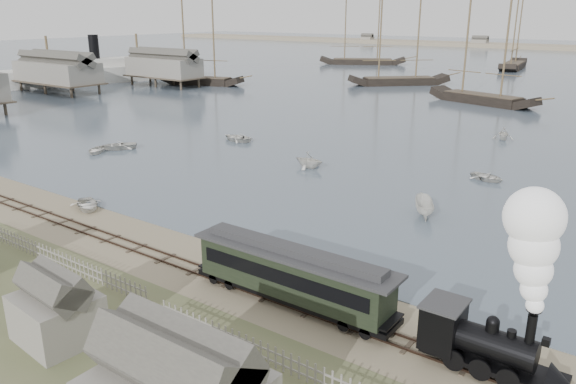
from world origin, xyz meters
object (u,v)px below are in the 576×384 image
Objects in this scene: locomotive at (518,301)px; passenger_coach at (292,273)px; beached_dinghy at (87,205)px; steamship at (95,59)px.

passenger_coach is at bearing -180.00° from locomotive.
steamship reaches higher than beached_dinghy.
passenger_coach is (-12.13, -0.00, -2.12)m from locomotive.
passenger_coach is 3.54× the size of beached_dinghy.
steamship is at bearing 149.06° from passenger_coach.
passenger_coach is 0.26× the size of steamship.
passenger_coach reaches higher than beached_dinghy.
passenger_coach is 24.12m from beached_dinghy.
locomotive reaches higher than beached_dinghy.
locomotive reaches higher than passenger_coach.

